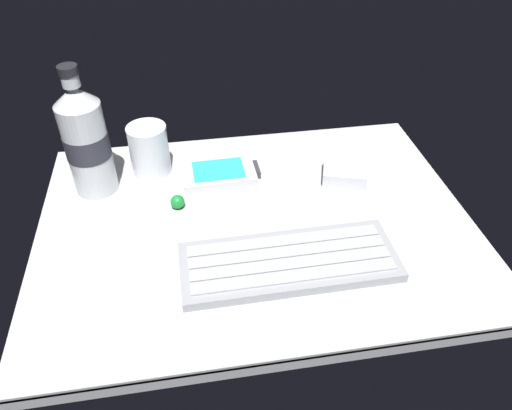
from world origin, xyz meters
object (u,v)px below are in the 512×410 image
at_px(juice_cup, 150,152).
at_px(trackball_mouse, 178,202).
at_px(handheld_device, 220,173).
at_px(water_bottle, 86,140).
at_px(keyboard, 289,262).
at_px(charger_block, 345,173).

relative_size(juice_cup, trackball_mouse, 3.86).
distance_m(handheld_device, water_bottle, 0.21).
relative_size(keyboard, water_bottle, 1.40).
height_order(keyboard, charger_block, charger_block).
distance_m(keyboard, charger_block, 0.22).
bearing_deg(keyboard, water_bottle, 140.85).
distance_m(keyboard, handheld_device, 0.23).
bearing_deg(keyboard, charger_block, 53.41).
height_order(keyboard, water_bottle, water_bottle).
bearing_deg(trackball_mouse, charger_block, 6.07).
distance_m(handheld_device, juice_cup, 0.12).
height_order(juice_cup, water_bottle, water_bottle).
relative_size(handheld_device, charger_block, 1.85).
bearing_deg(charger_block, handheld_device, 168.62).
distance_m(juice_cup, charger_block, 0.32).
height_order(handheld_device, juice_cup, juice_cup).
bearing_deg(handheld_device, charger_block, -11.38).
height_order(keyboard, handheld_device, keyboard).
bearing_deg(charger_block, juice_cup, 166.46).
distance_m(handheld_device, charger_block, 0.21).
bearing_deg(water_bottle, trackball_mouse, -29.23).
xyz_separation_m(handheld_device, charger_block, (0.20, -0.04, 0.00)).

